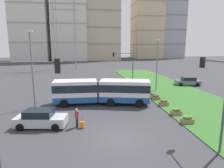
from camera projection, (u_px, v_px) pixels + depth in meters
name	position (u px, v px, depth m)	size (l,w,h in m)	color
ground_plane	(119.00, 138.00, 15.10)	(260.00, 260.00, 0.00)	#38383D
grass_median	(188.00, 99.00, 26.25)	(10.00, 70.00, 0.08)	#336628
articulated_bus	(102.00, 91.00, 23.91)	(11.91, 4.00, 3.00)	white
car_grey_wagon	(188.00, 81.00, 35.89)	(4.65, 2.62, 1.58)	slate
car_silver_hatch	(41.00, 119.00, 17.15)	(4.61, 2.50, 1.58)	#B7BABF
pedestrian_crossing	(77.00, 117.00, 16.96)	(0.36, 0.57, 1.74)	black
rolling_suitcase	(82.00, 125.00, 16.95)	(0.40, 0.31, 0.97)	orange
flower_planter_0	(187.00, 120.00, 17.83)	(1.10, 0.56, 0.74)	#937051
flower_planter_1	(176.00, 112.00, 20.04)	(1.10, 0.56, 0.74)	#937051
flower_planter_2	(164.00, 103.00, 23.27)	(1.10, 0.56, 0.74)	#937051
flower_planter_3	(156.00, 97.00, 25.96)	(1.10, 0.56, 0.74)	#937051
flower_planter_4	(153.00, 95.00, 26.83)	(1.10, 0.56, 0.74)	#937051
flower_planter_5	(147.00, 91.00, 29.81)	(1.10, 0.56, 0.74)	#937051
traffic_light_near_left	(16.00, 96.00, 10.57)	(3.92, 0.28, 6.37)	#474C51
traffic_light_far_right	(126.00, 62.00, 36.39)	(4.10, 0.28, 6.05)	#474C51
traffic_light_near_right	(216.00, 88.00, 13.14)	(0.28, 3.19, 6.25)	#474C51
streetlight_left	(32.00, 66.00, 21.81)	(0.70, 0.28, 8.82)	slate
streetlight_median	(157.00, 63.00, 30.44)	(0.70, 0.28, 8.23)	slate
apartment_tower_west	(29.00, 6.00, 96.04)	(17.60, 14.54, 54.04)	silver
apartment_tower_westcentre	(69.00, 8.00, 100.66)	(17.86, 16.76, 54.55)	silver
apartment_tower_centre	(101.00, 14.00, 106.81)	(19.19, 19.75, 50.26)	#C6B299
apartment_tower_eastcentre	(147.00, 18.00, 125.33)	(17.49, 19.66, 50.68)	beige
apartment_tower_east	(169.00, 18.00, 128.75)	(15.21, 20.15, 52.61)	#9EA3AD
transmission_pylon	(65.00, 20.00, 60.21)	(9.00, 6.24, 28.01)	gray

